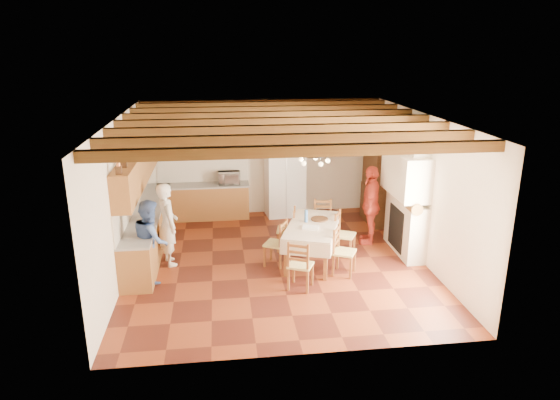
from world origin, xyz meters
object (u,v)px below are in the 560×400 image
object	(u,v)px
chair_left_near	(275,243)
person_woman_red	(371,205)
person_man	(168,224)
chair_end_near	(301,264)
microwave	(229,178)
hutch	(377,182)
refrigerator	(284,178)
chair_end_far	(323,222)
chair_right_far	(345,234)
dining_table	(312,228)
chair_left_far	(286,229)
person_woman_blue	(151,240)

from	to	relation	value
chair_left_near	person_woman_red	size ratio (longest dim) A/B	0.54
person_man	chair_end_near	bearing A→B (deg)	-138.92
chair_left_near	microwave	xyz separation A→B (m)	(-0.83, 3.07, 0.57)
hutch	refrigerator	bearing A→B (deg)	156.48
chair_left_near	chair_end_far	world-z (taller)	same
chair_right_far	chair_end_far	size ratio (longest dim) A/B	1.00
person_woman_red	microwave	xyz separation A→B (m)	(-3.08, 2.14, 0.16)
dining_table	person_woman_red	xyz separation A→B (m)	(1.48, 0.85, 0.17)
hutch	chair_left_far	bearing A→B (deg)	-149.96
dining_table	person_woman_red	bearing A→B (deg)	29.90
hutch	chair_end_near	xyz separation A→B (m)	(-2.46, -3.30, -0.56)
dining_table	person_woman_blue	bearing A→B (deg)	-172.56
chair_left_near	chair_end_far	distance (m)	1.64
chair_end_far	person_woman_blue	distance (m)	3.90
hutch	person_woman_red	bearing A→B (deg)	-113.89
person_woman_blue	chair_left_far	bearing A→B (deg)	-81.44
chair_left_near	person_woman_red	bearing A→B (deg)	140.28
person_woman_red	person_woman_blue	bearing A→B (deg)	-54.19
person_man	microwave	size ratio (longest dim) A/B	3.12
refrigerator	chair_left_far	size ratio (longest dim) A/B	2.02
hutch	microwave	distance (m)	3.72
chair_left_near	chair_right_far	bearing A→B (deg)	128.53
person_woman_blue	microwave	bearing A→B (deg)	-37.70
chair_end_far	person_man	world-z (taller)	person_man
chair_end_near	person_woman_red	size ratio (longest dim) A/B	0.54
refrigerator	chair_right_far	world-z (taller)	refrigerator
chair_left_near	person_woman_blue	xyz separation A→B (m)	(-2.40, -0.33, 0.31)
dining_table	microwave	distance (m)	3.41
chair_left_far	chair_right_far	distance (m)	1.27
refrigerator	dining_table	size ratio (longest dim) A/B	0.94
hutch	dining_table	world-z (taller)	hutch
refrigerator	person_woman_red	xyz separation A→B (m)	(1.65, -2.21, -0.08)
chair_end_near	chair_left_far	bearing A→B (deg)	-64.33
person_man	chair_left_far	bearing A→B (deg)	-100.07
chair_left_near	person_woman_red	distance (m)	2.47
dining_table	person_man	xyz separation A→B (m)	(-2.92, 0.25, 0.13)
chair_right_far	chair_end_near	world-z (taller)	same
refrigerator	dining_table	xyz separation A→B (m)	(0.18, -3.06, -0.24)
chair_end_near	person_man	size ratio (longest dim) A/B	0.56
hutch	person_man	world-z (taller)	hutch
chair_end_far	person_man	size ratio (longest dim) A/B	0.56
microwave	person_woman_blue	bearing A→B (deg)	-115.18
chair_left_near	person_man	xyz separation A→B (m)	(-2.15, 0.34, 0.38)
chair_right_far	person_woman_red	bearing A→B (deg)	-20.78
chair_right_far	person_woman_blue	world-z (taller)	person_woman_blue
dining_table	person_man	size ratio (longest dim) A/B	1.21
dining_table	chair_left_near	world-z (taller)	chair_left_near
refrigerator	chair_end_far	world-z (taller)	refrigerator
chair_left_near	person_man	world-z (taller)	person_man
chair_end_near	chair_end_far	world-z (taller)	same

